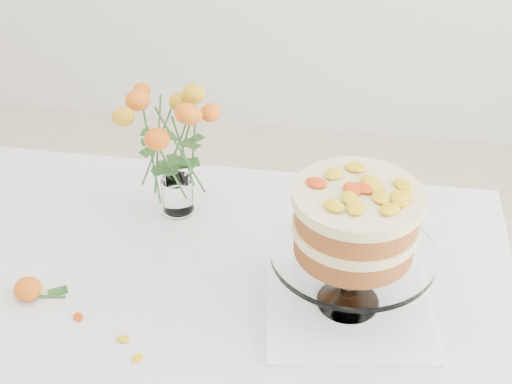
% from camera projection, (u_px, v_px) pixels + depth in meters
% --- Properties ---
extents(table, '(1.43, 0.93, 0.76)m').
position_uv_depth(table, '(158.00, 319.00, 1.45)').
color(table, tan).
rests_on(table, ground).
extents(napkin, '(0.35, 0.35, 0.01)m').
position_uv_depth(napkin, '(347.00, 304.00, 1.36)').
color(napkin, white).
rests_on(napkin, table).
extents(cake_stand, '(0.30, 0.30, 0.27)m').
position_uv_depth(cake_stand, '(355.00, 228.00, 1.26)').
color(cake_stand, white).
rests_on(cake_stand, napkin).
extents(rose_vase, '(0.30, 0.30, 0.35)m').
position_uv_depth(rose_vase, '(173.00, 133.00, 1.50)').
color(rose_vase, white).
rests_on(rose_vase, table).
extents(loose_rose_far, '(0.10, 0.05, 0.05)m').
position_uv_depth(loose_rose_far, '(28.00, 289.00, 1.37)').
color(loose_rose_far, '#E8590B').
rests_on(loose_rose_far, table).
extents(stray_petal_a, '(0.03, 0.02, 0.00)m').
position_uv_depth(stray_petal_a, '(78.00, 317.00, 1.34)').
color(stray_petal_a, '#E6B70E').
rests_on(stray_petal_a, table).
extents(stray_petal_b, '(0.03, 0.02, 0.00)m').
position_uv_depth(stray_petal_b, '(123.00, 339.00, 1.29)').
color(stray_petal_b, '#E6B70E').
rests_on(stray_petal_b, table).
extents(stray_petal_c, '(0.03, 0.02, 0.00)m').
position_uv_depth(stray_petal_c, '(137.00, 358.00, 1.26)').
color(stray_petal_c, '#E6B70E').
rests_on(stray_petal_c, table).
extents(stray_petal_d, '(0.03, 0.02, 0.00)m').
position_uv_depth(stray_petal_d, '(20.00, 291.00, 1.40)').
color(stray_petal_d, '#E6B70E').
rests_on(stray_petal_d, table).
extents(stray_petal_f, '(0.03, 0.02, 0.00)m').
position_uv_depth(stray_petal_f, '(301.00, 336.00, 1.30)').
color(stray_petal_f, '#E6B70E').
rests_on(stray_petal_f, table).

